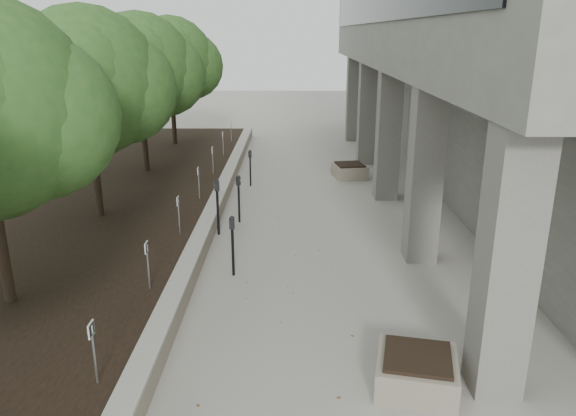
{
  "coord_description": "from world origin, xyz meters",
  "views": [
    {
      "loc": [
        0.39,
        -6.13,
        5.12
      ],
      "look_at": [
        0.3,
        6.18,
        1.18
      ],
      "focal_mm": 34.37,
      "sensor_mm": 36.0,
      "label": 1
    }
  ],
  "objects_px": {
    "planter_back": "(350,171)",
    "parking_meter_3": "(218,207)",
    "crabapple_tree_3": "(90,114)",
    "crabapple_tree_5": "(171,81)",
    "planter_front": "(417,371)",
    "parking_meter_2": "(233,246)",
    "crabapple_tree_4": "(141,93)",
    "parking_meter_5": "(250,168)",
    "parking_meter_4": "(239,199)"
  },
  "relations": [
    {
      "from": "parking_meter_2",
      "to": "planter_back",
      "type": "xyz_separation_m",
      "value": [
        3.41,
        8.58,
        -0.43
      ]
    },
    {
      "from": "parking_meter_3",
      "to": "crabapple_tree_5",
      "type": "bearing_deg",
      "value": 95.95
    },
    {
      "from": "parking_meter_2",
      "to": "planter_back",
      "type": "distance_m",
      "value": 9.24
    },
    {
      "from": "crabapple_tree_3",
      "to": "parking_meter_4",
      "type": "distance_m",
      "value": 4.48
    },
    {
      "from": "crabapple_tree_3",
      "to": "parking_meter_3",
      "type": "distance_m",
      "value": 4.04
    },
    {
      "from": "crabapple_tree_5",
      "to": "parking_meter_5",
      "type": "xyz_separation_m",
      "value": [
        3.75,
        -5.61,
        -2.48
      ]
    },
    {
      "from": "crabapple_tree_5",
      "to": "parking_meter_2",
      "type": "xyz_separation_m",
      "value": [
        3.91,
        -13.01,
        -2.43
      ]
    },
    {
      "from": "parking_meter_5",
      "to": "planter_back",
      "type": "distance_m",
      "value": 3.77
    },
    {
      "from": "crabapple_tree_3",
      "to": "parking_meter_5",
      "type": "height_order",
      "value": "crabapple_tree_3"
    },
    {
      "from": "parking_meter_3",
      "to": "crabapple_tree_4",
      "type": "bearing_deg",
      "value": 109.5
    },
    {
      "from": "crabapple_tree_3",
      "to": "parking_meter_2",
      "type": "bearing_deg",
      "value": -37.6
    },
    {
      "from": "parking_meter_4",
      "to": "parking_meter_5",
      "type": "height_order",
      "value": "parking_meter_4"
    },
    {
      "from": "parking_meter_2",
      "to": "planter_front",
      "type": "distance_m",
      "value": 5.11
    },
    {
      "from": "crabapple_tree_5",
      "to": "planter_front",
      "type": "height_order",
      "value": "crabapple_tree_5"
    },
    {
      "from": "parking_meter_2",
      "to": "parking_meter_4",
      "type": "xyz_separation_m",
      "value": [
        -0.2,
        3.57,
        -0.01
      ]
    },
    {
      "from": "crabapple_tree_5",
      "to": "parking_meter_2",
      "type": "bearing_deg",
      "value": -73.28
    },
    {
      "from": "parking_meter_5",
      "to": "planter_front",
      "type": "relative_size",
      "value": 1.08
    },
    {
      "from": "crabapple_tree_4",
      "to": "planter_front",
      "type": "bearing_deg",
      "value": -59.52
    },
    {
      "from": "parking_meter_2",
      "to": "planter_front",
      "type": "xyz_separation_m",
      "value": [
        3.16,
        -3.99,
        -0.42
      ]
    },
    {
      "from": "crabapple_tree_5",
      "to": "parking_meter_3",
      "type": "xyz_separation_m",
      "value": [
        3.25,
        -10.44,
        -2.36
      ]
    },
    {
      "from": "parking_meter_3",
      "to": "planter_front",
      "type": "distance_m",
      "value": 7.6
    },
    {
      "from": "crabapple_tree_3",
      "to": "crabapple_tree_5",
      "type": "relative_size",
      "value": 1.0
    },
    {
      "from": "crabapple_tree_5",
      "to": "parking_meter_3",
      "type": "height_order",
      "value": "crabapple_tree_5"
    },
    {
      "from": "parking_meter_4",
      "to": "crabapple_tree_4",
      "type": "bearing_deg",
      "value": 146.33
    },
    {
      "from": "crabapple_tree_5",
      "to": "parking_meter_4",
      "type": "distance_m",
      "value": 10.44
    },
    {
      "from": "crabapple_tree_5",
      "to": "crabapple_tree_3",
      "type": "bearing_deg",
      "value": -90.0
    },
    {
      "from": "planter_front",
      "to": "planter_back",
      "type": "xyz_separation_m",
      "value": [
        0.25,
        12.57,
        -0.01
      ]
    },
    {
      "from": "crabapple_tree_4",
      "to": "parking_meter_2",
      "type": "height_order",
      "value": "crabapple_tree_4"
    },
    {
      "from": "parking_meter_3",
      "to": "planter_front",
      "type": "height_order",
      "value": "parking_meter_3"
    },
    {
      "from": "parking_meter_5",
      "to": "planter_front",
      "type": "height_order",
      "value": "parking_meter_5"
    },
    {
      "from": "planter_front",
      "to": "crabapple_tree_4",
      "type": "bearing_deg",
      "value": 120.48
    },
    {
      "from": "parking_meter_5",
      "to": "parking_meter_4",
      "type": "bearing_deg",
      "value": -81.45
    },
    {
      "from": "crabapple_tree_4",
      "to": "parking_meter_5",
      "type": "distance_m",
      "value": 4.54
    },
    {
      "from": "crabapple_tree_5",
      "to": "planter_back",
      "type": "xyz_separation_m",
      "value": [
        7.31,
        -4.43,
        -2.86
      ]
    },
    {
      "from": "planter_front",
      "to": "parking_meter_3",
      "type": "bearing_deg",
      "value": 120.17
    },
    {
      "from": "crabapple_tree_3",
      "to": "crabapple_tree_5",
      "type": "height_order",
      "value": "same"
    },
    {
      "from": "parking_meter_2",
      "to": "planter_front",
      "type": "relative_size",
      "value": 1.17
    },
    {
      "from": "parking_meter_5",
      "to": "planter_back",
      "type": "relative_size",
      "value": 1.13
    },
    {
      "from": "crabapple_tree_3",
      "to": "parking_meter_3",
      "type": "xyz_separation_m",
      "value": [
        3.25,
        -0.44,
        -2.36
      ]
    },
    {
      "from": "planter_front",
      "to": "parking_meter_2",
      "type": "bearing_deg",
      "value": 128.34
    },
    {
      "from": "parking_meter_2",
      "to": "parking_meter_3",
      "type": "distance_m",
      "value": 2.65
    },
    {
      "from": "crabapple_tree_3",
      "to": "parking_meter_5",
      "type": "xyz_separation_m",
      "value": [
        3.75,
        4.39,
        -2.48
      ]
    },
    {
      "from": "crabapple_tree_5",
      "to": "parking_meter_2",
      "type": "height_order",
      "value": "crabapple_tree_5"
    },
    {
      "from": "planter_front",
      "to": "crabapple_tree_5",
      "type": "bearing_deg",
      "value": 112.56
    },
    {
      "from": "parking_meter_4",
      "to": "planter_back",
      "type": "xyz_separation_m",
      "value": [
        3.6,
        5.01,
        -0.42
      ]
    },
    {
      "from": "crabapple_tree_5",
      "to": "parking_meter_5",
      "type": "height_order",
      "value": "crabapple_tree_5"
    },
    {
      "from": "parking_meter_5",
      "to": "planter_back",
      "type": "xyz_separation_m",
      "value": [
        3.56,
        1.18,
        -0.37
      ]
    },
    {
      "from": "planter_back",
      "to": "parking_meter_3",
      "type": "bearing_deg",
      "value": -124.05
    },
    {
      "from": "parking_meter_4",
      "to": "parking_meter_5",
      "type": "distance_m",
      "value": 3.84
    },
    {
      "from": "crabapple_tree_3",
      "to": "crabapple_tree_5",
      "type": "bearing_deg",
      "value": 90.0
    }
  ]
}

